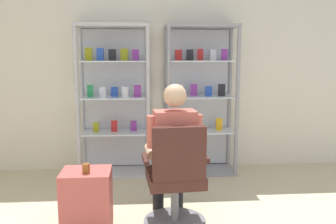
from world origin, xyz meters
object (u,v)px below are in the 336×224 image
Objects in this scene: display_cabinet_right at (200,98)px; storage_crate at (87,198)px; display_cabinet_left at (114,99)px; seated_shopkeeper at (173,147)px; tea_glass at (86,168)px; office_chair at (176,187)px.

display_cabinet_right is 2.09m from storage_crate.
display_cabinet_right is 3.68× the size of storage_crate.
display_cabinet_left is 1.62m from seated_shopkeeper.
display_cabinet_left is 1.10m from display_cabinet_right.
storage_crate is (-0.16, -1.50, -0.71)m from display_cabinet_left.
storage_crate is at bearing -96.17° from display_cabinet_left.
display_cabinet_left reaches higher than tea_glass.
display_cabinet_right is at bearing 50.01° from storage_crate.
display_cabinet_left is 1.84m from office_chair.
storage_crate is (-0.79, 0.13, -0.14)m from office_chair.
storage_crate is at bearing -177.60° from seated_shopkeeper.
office_chair is 0.80m from tea_glass.
seated_shopkeeper is at bearing 7.06° from tea_glass.
display_cabinet_right is 1.47× the size of seated_shopkeeper.
display_cabinet_right is at bearing 0.02° from display_cabinet_left.
display_cabinet_right is 1.80m from office_chair.
office_chair reaches higher than storage_crate.
tea_glass is (-0.77, -0.09, -0.15)m from seated_shopkeeper.
storage_crate is at bearing 100.99° from tea_glass.
display_cabinet_right is (1.10, 0.00, -0.00)m from display_cabinet_left.
display_cabinet_left is 1.63m from tea_glass.
display_cabinet_left is 1.67m from storage_crate.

